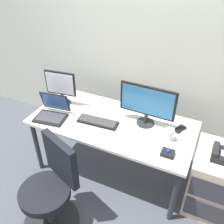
% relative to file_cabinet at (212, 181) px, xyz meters
% --- Properties ---
extents(ground_plane, '(8.00, 8.00, 0.00)m').
position_rel_file_cabinet_xyz_m(ground_plane, '(-1.05, -0.01, -0.33)').
color(ground_plane, '#474A54').
extents(back_wall, '(6.00, 0.10, 2.80)m').
position_rel_file_cabinet_xyz_m(back_wall, '(-1.05, 0.73, 1.07)').
color(back_wall, beige).
rests_on(back_wall, ground).
extents(desk, '(1.65, 0.77, 0.70)m').
position_rel_file_cabinet_xyz_m(desk, '(-1.05, -0.01, 0.30)').
color(desk, silver).
rests_on(desk, ground).
extents(file_cabinet, '(0.42, 0.53, 0.66)m').
position_rel_file_cabinet_xyz_m(file_cabinet, '(0.00, 0.00, 0.00)').
color(file_cabinet, beige).
rests_on(file_cabinet, ground).
extents(desk_phone, '(0.17, 0.20, 0.09)m').
position_rel_file_cabinet_xyz_m(desk_phone, '(-0.01, -0.02, 0.36)').
color(desk_phone, black).
rests_on(desk_phone, file_cabinet).
extents(office_chair, '(0.53, 0.54, 0.92)m').
position_rel_file_cabinet_xyz_m(office_chair, '(-1.27, -0.80, 0.08)').
color(office_chair, black).
rests_on(office_chair, ground).
extents(monitor_main, '(0.55, 0.18, 0.42)m').
position_rel_file_cabinet_xyz_m(monitor_main, '(-0.74, 0.11, 0.61)').
color(monitor_main, '#262628').
rests_on(monitor_main, desk).
extents(monitor_side, '(0.34, 0.18, 0.39)m').
position_rel_file_cabinet_xyz_m(monitor_side, '(-1.70, 0.06, 0.59)').
color(monitor_side, '#262628').
rests_on(monitor_side, desk).
extents(keyboard, '(0.42, 0.17, 0.03)m').
position_rel_file_cabinet_xyz_m(keyboard, '(-1.18, -0.08, 0.38)').
color(keyboard, black).
rests_on(keyboard, desk).
extents(laptop, '(0.35, 0.32, 0.23)m').
position_rel_file_cabinet_xyz_m(laptop, '(-1.65, -0.18, 0.42)').
color(laptop, black).
rests_on(laptop, desk).
extents(trackball_mouse, '(0.11, 0.09, 0.07)m').
position_rel_file_cabinet_xyz_m(trackball_mouse, '(-0.43, -0.23, 0.39)').
color(trackball_mouse, black).
rests_on(trackball_mouse, desk).
extents(coffee_mug, '(0.09, 0.08, 0.11)m').
position_rel_file_cabinet_xyz_m(coffee_mug, '(-0.47, -0.02, 0.43)').
color(coffee_mug, white).
rests_on(coffee_mug, desk).
extents(cell_phone, '(0.11, 0.16, 0.01)m').
position_rel_file_cabinet_xyz_m(cell_phone, '(-0.41, 0.16, 0.38)').
color(cell_phone, black).
rests_on(cell_phone, desk).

